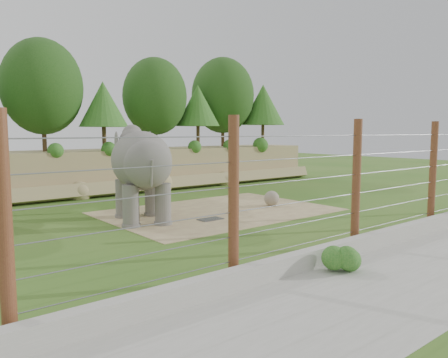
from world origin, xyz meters
TOP-DOWN VIEW (x-y plane):
  - ground at (0.00, 0.00)m, footprint 90.00×90.00m
  - back_embankment at (0.59, 12.68)m, footprint 30.00×5.52m
  - dirt_patch at (0.50, 3.00)m, footprint 10.00×7.00m
  - drain_grate at (-0.97, 1.69)m, footprint 1.00×0.60m
  - elephant at (-3.23, 3.26)m, footprint 3.37×5.09m
  - stone_ball at (3.34, 2.45)m, footprint 0.73×0.73m
  - retaining_wall at (0.00, -5.00)m, footprint 26.00×0.35m
  - walkway at (0.00, -7.00)m, footprint 26.00×4.00m
  - barrier_fence at (0.00, -4.50)m, footprint 20.26×0.26m
  - walkway_shrub at (-2.39, -5.80)m, footprint 0.68×0.68m

SIDE VIEW (x-z plane):
  - ground at x=0.00m, z-range 0.00..0.00m
  - walkway at x=0.00m, z-range 0.00..0.01m
  - dirt_patch at x=0.50m, z-range 0.00..0.02m
  - drain_grate at x=-0.97m, z-range 0.02..0.05m
  - retaining_wall at x=0.00m, z-range 0.00..0.50m
  - walkway_shrub at x=-2.39m, z-range 0.01..0.69m
  - stone_ball at x=3.34m, z-range 0.02..0.75m
  - elephant at x=-3.23m, z-range 0.00..3.81m
  - barrier_fence at x=0.00m, z-range 0.00..4.00m
  - back_embankment at x=0.59m, z-range -0.42..8.35m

